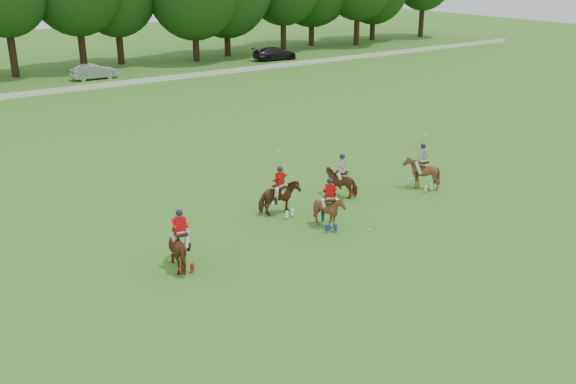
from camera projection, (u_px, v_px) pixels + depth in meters
ground at (338, 262)px, 24.06m from camera, size 180.00×180.00×0.00m
boundary_rail at (47, 92)px, 53.10m from camera, size 120.00×0.10×0.44m
car_mid at (94, 72)px, 59.45m from camera, size 4.25×1.56×1.39m
car_right at (275, 53)px, 70.40m from camera, size 5.14×2.47×1.44m
polo_red_a at (181, 247)px, 23.38m from camera, size 1.20×1.97×2.29m
polo_red_b at (280, 198)px, 28.17m from camera, size 1.79×1.63×2.79m
polo_red_c at (329, 210)px, 26.87m from camera, size 1.70×1.75×2.20m
polo_stripe_a at (342, 181)px, 30.40m from camera, size 1.58×1.74×2.11m
polo_stripe_b at (421, 173)px, 31.39m from camera, size 1.37×1.52×2.84m
polo_ball at (369, 230)px, 26.75m from camera, size 0.09×0.09×0.09m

